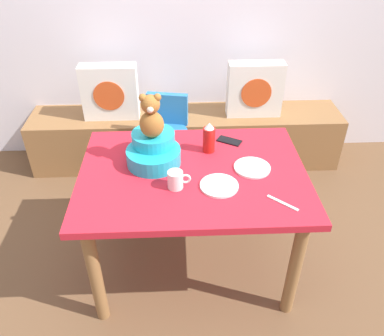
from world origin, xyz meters
TOP-DOWN VIEW (x-y plane):
  - ground_plane at (0.00, 0.00)m, footprint 8.00×8.00m
  - back_wall at (0.00, 1.47)m, footprint 4.40×0.10m
  - window_bench at (0.00, 1.20)m, footprint 2.60×0.44m
  - pillow_floral_left at (-0.60, 1.18)m, footprint 0.44×0.15m
  - pillow_floral_right at (0.55, 1.18)m, footprint 0.44×0.15m
  - book_stack at (-0.12, 1.20)m, footprint 0.20×0.14m
  - dining_table at (0.00, 0.00)m, footprint 1.23×0.90m
  - highchair at (-0.17, 0.76)m, footprint 0.38×0.49m
  - infant_seat_teal at (-0.21, 0.11)m, footprint 0.30×0.33m
  - teddy_bear at (-0.21, 0.11)m, footprint 0.13×0.12m
  - ketchup_bottle at (0.10, 0.20)m, footprint 0.07×0.07m
  - coffee_mug at (-0.09, -0.14)m, footprint 0.12×0.08m
  - dinner_plate_near at (0.33, 0.01)m, footprint 0.20×0.20m
  - dinner_plate_far at (0.13, -0.14)m, footprint 0.20×0.20m
  - cell_phone at (0.24, 0.30)m, footprint 0.16×0.13m
  - table_fork at (0.42, -0.29)m, footprint 0.14×0.13m

SIDE VIEW (x-z plane):
  - ground_plane at x=0.00m, z-range 0.00..0.00m
  - window_bench at x=0.00m, z-range 0.00..0.46m
  - book_stack at x=-0.12m, z-range 0.46..0.56m
  - highchair at x=-0.17m, z-range 0.13..0.92m
  - dining_table at x=0.00m, z-range 0.26..1.00m
  - pillow_floral_left at x=-0.60m, z-range 0.46..0.90m
  - pillow_floral_right at x=0.55m, z-range 0.46..0.90m
  - table_fork at x=0.42m, z-range 0.74..0.75m
  - cell_phone at x=0.24m, z-range 0.74..0.75m
  - dinner_plate_near at x=0.33m, z-range 0.74..0.75m
  - dinner_plate_far at x=0.13m, z-range 0.74..0.75m
  - coffee_mug at x=-0.09m, z-range 0.74..0.84m
  - infant_seat_teal at x=-0.21m, z-range 0.73..0.89m
  - ketchup_bottle at x=0.10m, z-range 0.73..0.92m
  - teddy_bear at x=-0.21m, z-range 0.89..1.14m
  - back_wall at x=0.00m, z-range 0.00..2.60m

